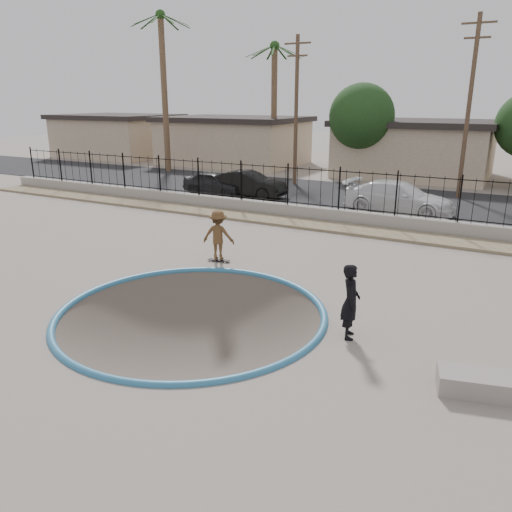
{
  "coord_description": "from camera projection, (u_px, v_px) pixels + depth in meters",
  "views": [
    {
      "loc": [
        7.09,
        -10.68,
        5.32
      ],
      "look_at": [
        0.28,
        2.0,
        0.77
      ],
      "focal_mm": 35.0,
      "sensor_mm": 36.0,
      "label": 1
    }
  ],
  "objects": [
    {
      "name": "rock_strip",
      "position": [
        329.0,
        227.0,
        21.49
      ],
      "size": [
        42.0,
        1.6,
        0.11
      ],
      "primitive_type": "cube",
      "color": "tan",
      "rests_on": "ground"
    },
    {
      "name": "house_west",
      "position": [
        234.0,
        140.0,
        42.21
      ],
      "size": [
        11.6,
        8.6,
        3.9
      ],
      "color": "tan",
      "rests_on": "ground"
    },
    {
      "name": "street",
      "position": [
        377.0,
        197.0,
        28.05
      ],
      "size": [
        90.0,
        8.0,
        0.04
      ],
      "primitive_type": "cube",
      "color": "black",
      "rests_on": "ground"
    },
    {
      "name": "car_a",
      "position": [
        215.0,
        183.0,
        28.66
      ],
      "size": [
        3.91,
        1.69,
        1.31
      ],
      "primitive_type": "imported",
      "rotation": [
        0.0,
        0.0,
        1.53
      ],
      "color": "black",
      "rests_on": "street"
    },
    {
      "name": "concrete_ledge",
      "position": [
        482.0,
        384.0,
        9.37
      ],
      "size": [
        1.72,
        1.05,
        0.4
      ],
      "primitive_type": "cube",
      "rotation": [
        0.0,
        0.0,
        0.23
      ],
      "color": "gray",
      "rests_on": "ground"
    },
    {
      "name": "palm_left",
      "position": [
        163.0,
        60.0,
        35.85
      ],
      "size": [
        2.3,
        2.3,
        11.3
      ],
      "color": "brown",
      "rests_on": "ground"
    },
    {
      "name": "house_center",
      "position": [
        415.0,
        148.0,
        35.45
      ],
      "size": [
        10.6,
        8.6,
        3.9
      ],
      "color": "tan",
      "rests_on": "ground"
    },
    {
      "name": "car_c",
      "position": [
        399.0,
        198.0,
        23.92
      ],
      "size": [
        5.37,
        2.57,
        1.51
      ],
      "primitive_type": "imported",
      "rotation": [
        0.0,
        0.0,
        1.48
      ],
      "color": "white",
      "rests_on": "street"
    },
    {
      "name": "utility_pole_left",
      "position": [
        296.0,
        109.0,
        31.03
      ],
      "size": [
        1.7,
        0.24,
        9.0
      ],
      "color": "#473323",
      "rests_on": "ground"
    },
    {
      "name": "retaining_wall",
      "position": [
        338.0,
        216.0,
        22.34
      ],
      "size": [
        42.0,
        0.45,
        0.6
      ],
      "primitive_type": "cube",
      "color": "gray",
      "rests_on": "ground"
    },
    {
      "name": "house_west_far",
      "position": [
        118.0,
        135.0,
        48.07
      ],
      "size": [
        10.6,
        8.6,
        3.9
      ],
      "color": "tan",
      "rests_on": "ground"
    },
    {
      "name": "street_tree_left",
      "position": [
        362.0,
        117.0,
        33.19
      ],
      "size": [
        4.32,
        4.32,
        6.36
      ],
      "color": "#473323",
      "rests_on": "ground"
    },
    {
      "name": "palm_mid",
      "position": [
        274.0,
        79.0,
        36.43
      ],
      "size": [
        2.3,
        2.3,
        9.3
      ],
      "color": "brown",
      "rests_on": "ground"
    },
    {
      "name": "fence",
      "position": [
        339.0,
        189.0,
        21.98
      ],
      "size": [
        40.0,
        0.04,
        1.8
      ],
      "color": "black",
      "rests_on": "retaining_wall"
    },
    {
      "name": "ground",
      "position": [
        348.0,
        237.0,
        24.19
      ],
      "size": [
        120.0,
        120.0,
        2.2
      ],
      "primitive_type": "cube",
      "color": "slate",
      "rests_on": "ground"
    },
    {
      "name": "skater",
      "position": [
        218.0,
        238.0,
        16.81
      ],
      "size": [
        1.21,
        0.88,
        1.68
      ],
      "primitive_type": "imported",
      "rotation": [
        0.0,
        0.0,
        3.39
      ],
      "color": "brown",
      "rests_on": "ground"
    },
    {
      "name": "skateboard",
      "position": [
        219.0,
        260.0,
        17.04
      ],
      "size": [
        0.79,
        0.33,
        0.07
      ],
      "rotation": [
        0.0,
        0.0,
        0.18
      ],
      "color": "black",
      "rests_on": "ground"
    },
    {
      "name": "bowl_pit",
      "position": [
        192.0,
        314.0,
        12.94
      ],
      "size": [
        6.84,
        6.84,
        1.8
      ],
      "primitive_type": null,
      "color": "#4C413A",
      "rests_on": "ground"
    },
    {
      "name": "car_b",
      "position": [
        248.0,
        184.0,
        27.97
      ],
      "size": [
        4.4,
        1.66,
        1.43
      ],
      "primitive_type": "imported",
      "rotation": [
        0.0,
        0.0,
        1.6
      ],
      "color": "black",
      "rests_on": "street"
    },
    {
      "name": "videographer",
      "position": [
        351.0,
        301.0,
        11.41
      ],
      "size": [
        0.62,
        0.75,
        1.78
      ],
      "primitive_type": "imported",
      "rotation": [
        0.0,
        0.0,
        1.91
      ],
      "color": "black",
      "rests_on": "ground"
    },
    {
      "name": "coping_ring",
      "position": [
        192.0,
        314.0,
        12.94
      ],
      "size": [
        7.04,
        7.04,
        0.2
      ],
      "primitive_type": "torus",
      "color": "teal",
      "rests_on": "ground"
    },
    {
      "name": "utility_pole_mid",
      "position": [
        469.0,
        106.0,
        26.44
      ],
      "size": [
        1.7,
        0.24,
        9.5
      ],
      "color": "#473323",
      "rests_on": "ground"
    }
  ]
}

